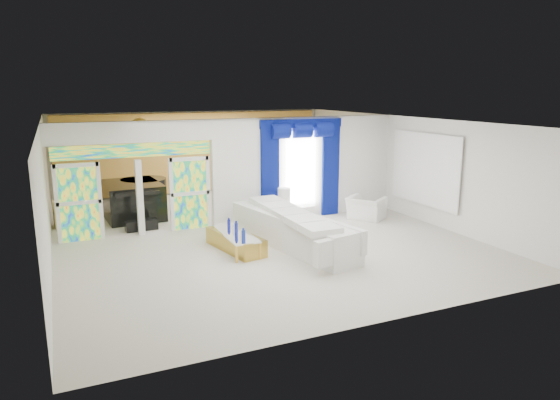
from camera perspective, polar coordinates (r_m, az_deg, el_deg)
name	(u,v)px	position (r m, az deg, el deg)	size (l,w,h in m)	color
floor	(252,232)	(13.84, -3.16, -3.58)	(12.00, 12.00, 0.00)	#B7AF9E
dividing_wall	(307,167)	(15.27, 3.00, 3.69)	(5.70, 0.18, 3.00)	white
dividing_header	(133,132)	(13.62, -16.21, 7.36)	(4.30, 0.18, 0.55)	white
stained_panel_left	(79,203)	(13.75, -21.66, -0.27)	(0.95, 0.04, 2.00)	#994C3F
stained_panel_right	(190,193)	(14.13, -10.07, 0.75)	(0.95, 0.04, 2.00)	#994C3F
stained_transom	(134,150)	(13.67, -16.09, 5.38)	(4.00, 0.05, 0.35)	#994C3F
window_pane	(301,170)	(15.08, 2.32, 3.40)	(1.00, 0.02, 2.30)	white
blue_drape_left	(270,174)	(14.65, -1.14, 2.94)	(0.55, 0.10, 2.80)	#04124A
blue_drape_right	(330,170)	(15.53, 5.69, 3.42)	(0.55, 0.10, 2.80)	#04124A
blue_pelmet	(301,123)	(14.90, 2.42, 8.59)	(2.60, 0.12, 0.25)	#04124A
wall_mirror	(425,169)	(15.14, 15.98, 3.35)	(0.04, 2.70, 1.90)	white
gold_curtains	(195,152)	(19.08, -9.56, 5.29)	(9.70, 0.12, 2.90)	#B87D2C
white_sofa	(291,231)	(12.45, 1.30, -3.50)	(0.89, 4.17, 0.79)	white
coffee_table	(235,242)	(12.29, -5.03, -4.68)	(0.62, 1.87, 0.42)	#B59438
console_table	(293,214)	(14.89, 1.50, -1.58)	(1.27, 0.40, 0.42)	white
table_lamp	(284,198)	(14.65, 0.45, 0.21)	(0.36, 0.36, 0.58)	silver
armchair	(366,208)	(15.30, 9.66, -0.90)	(1.02, 0.89, 0.67)	white
grand_piano	(132,200)	(15.91, -16.28, 0.00)	(1.59, 2.09, 1.05)	black
piano_bench	(141,225)	(14.46, -15.30, -2.73)	(0.86, 0.33, 0.29)	black
tv_console	(64,214)	(15.48, -23.13, -1.42)	(0.52, 0.47, 0.75)	tan
chandelier	(140,128)	(16.08, -15.45, 7.83)	(0.60, 0.60, 0.60)	gold
decanters	(237,230)	(12.18, -4.82, -3.38)	(0.13, 1.23, 0.25)	white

